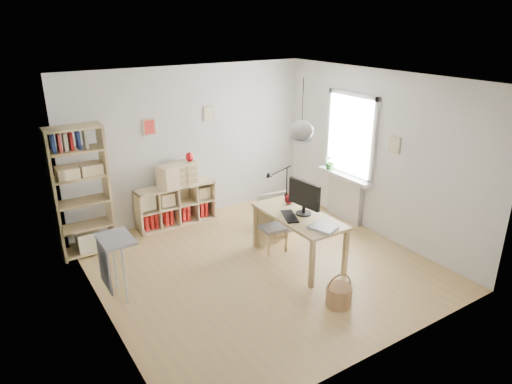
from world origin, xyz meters
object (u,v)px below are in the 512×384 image
chair (271,224)px  drawer_chest (177,174)px  monitor (304,196)px  storage_chest (278,218)px  cube_shelf (174,207)px  tall_bookshelf (80,187)px  desk (298,220)px

chair → drawer_chest: size_ratio=1.10×
monitor → storage_chest: bearing=65.8°
monitor → drawer_chest: 2.44m
chair → drawer_chest: 1.93m
cube_shelf → tall_bookshelf: 1.77m
desk → tall_bookshelf: 3.27m
desk → chair: (-0.13, 0.52, -0.24)m
tall_bookshelf → storage_chest: 3.24m
storage_chest → monitor: bearing=-97.9°
desk → monitor: 0.38m
cube_shelf → tall_bookshelf: tall_bookshelf is taller
tall_bookshelf → chair: (2.46, -1.43, -0.67)m
storage_chest → desk: bearing=-101.6°
monitor → cube_shelf: bearing=108.4°
tall_bookshelf → drawer_chest: (1.64, 0.24, -0.18)m
desk → drawer_chest: (-0.94, 2.19, 0.25)m
desk → cube_shelf: size_ratio=1.07×
chair → storage_chest: 0.80m
storage_chest → drawer_chest: bearing=149.2°
chair → cube_shelf: bearing=122.6°
desk → chair: bearing=103.8°
monitor → tall_bookshelf: bearing=135.9°
drawer_chest → cube_shelf: bearing=138.8°
storage_chest → tall_bookshelf: bearing=172.5°
cube_shelf → monitor: bearing=-64.2°
desk → tall_bookshelf: size_ratio=0.75×
tall_bookshelf → drawer_chest: size_ratio=2.99×
chair → tall_bookshelf: bearing=154.8°
cube_shelf → chair: chair is taller
cube_shelf → drawer_chest: drawer_chest is taller
tall_bookshelf → chair: bearing=-30.2°
cube_shelf → storage_chest: 1.84m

